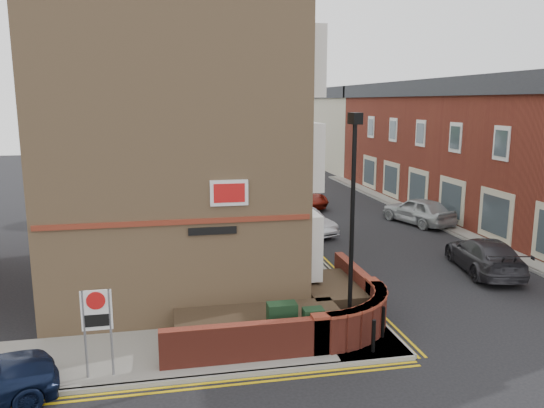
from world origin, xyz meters
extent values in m
plane|color=black|center=(0.00, 0.00, 0.00)|extent=(120.00, 120.00, 0.00)
cube|color=gray|center=(-3.50, 1.50, 0.06)|extent=(13.00, 3.00, 0.12)
cube|color=gray|center=(2.00, 16.00, 0.06)|extent=(2.00, 32.00, 0.12)
cube|color=gray|center=(13.00, 13.00, 0.06)|extent=(4.00, 40.00, 0.12)
cube|color=gray|center=(-3.50, 0.00, 0.06)|extent=(13.00, 0.15, 0.12)
cube|color=gray|center=(3.00, 16.00, 0.06)|extent=(0.15, 32.00, 0.12)
cube|color=gray|center=(11.00, 13.00, 0.06)|extent=(0.15, 40.00, 0.12)
cube|color=gold|center=(-3.50, -0.25, 0.01)|extent=(13.00, 0.28, 0.01)
cube|color=gold|center=(3.25, 16.00, 0.01)|extent=(0.28, 32.00, 0.01)
cube|color=tan|center=(-3.00, 8.00, 5.62)|extent=(8.00, 10.00, 11.00)
cube|color=maroon|center=(-3.00, 2.97, 3.32)|extent=(7.80, 0.06, 0.15)
cube|color=white|center=(-1.50, 2.96, 4.12)|extent=(1.10, 0.05, 0.75)
cube|color=black|center=(-2.00, 2.96, 3.02)|extent=(1.40, 0.04, 0.22)
cylinder|color=black|center=(1.60, 1.20, 3.12)|extent=(0.12, 0.12, 6.00)
cylinder|color=black|center=(1.60, 1.20, 0.52)|extent=(0.20, 0.20, 0.80)
cube|color=black|center=(1.60, 1.20, 6.27)|extent=(0.25, 0.50, 0.30)
cube|color=black|center=(-0.30, 1.30, 0.72)|extent=(0.80, 0.45, 1.20)
cube|color=black|center=(0.50, 1.00, 0.67)|extent=(0.55, 0.40, 1.10)
cylinder|color=black|center=(2.00, 0.40, 0.57)|extent=(0.11, 0.11, 0.90)
cylinder|color=black|center=(2.60, 1.20, 0.57)|extent=(0.11, 0.11, 0.90)
cylinder|color=slate|center=(-5.30, 0.50, 1.22)|extent=(0.06, 0.06, 2.20)
cylinder|color=slate|center=(-4.70, 0.50, 1.22)|extent=(0.06, 0.06, 2.20)
cube|color=white|center=(-5.00, 0.50, 1.82)|extent=(0.72, 0.04, 1.00)
cylinder|color=red|center=(-5.00, 0.47, 2.07)|extent=(0.44, 0.02, 0.44)
cube|color=maroon|center=(14.50, 17.00, 3.50)|extent=(5.00, 30.00, 7.00)
cube|color=#282A30|center=(14.50, 17.00, 7.50)|extent=(5.40, 30.40, 1.00)
cube|color=beige|center=(14.50, 38.00, 3.50)|extent=(5.00, 12.00, 7.00)
cube|color=#282A30|center=(14.50, 38.00, 7.50)|extent=(5.40, 12.40, 1.00)
cylinder|color=#382B1E|center=(2.00, 14.00, 2.40)|extent=(0.24, 0.24, 4.55)
sphere|color=#1B4C19|center=(2.00, 14.00, 5.00)|extent=(3.64, 3.64, 3.64)
sphere|color=#1B4C19|center=(2.40, 13.70, 4.15)|extent=(2.60, 2.60, 2.60)
sphere|color=#1B4C19|center=(1.70, 14.40, 4.54)|extent=(2.86, 2.86, 2.86)
cylinder|color=#382B1E|center=(2.00, 22.00, 2.64)|extent=(0.24, 0.24, 5.04)
sphere|color=#1B4C19|center=(2.00, 22.00, 5.52)|extent=(4.03, 4.03, 4.03)
sphere|color=#1B4C19|center=(2.40, 21.70, 4.58)|extent=(2.88, 2.88, 2.88)
sphere|color=#1B4C19|center=(1.70, 22.40, 5.02)|extent=(3.17, 3.17, 3.17)
cylinder|color=#382B1E|center=(2.00, 30.00, 2.50)|extent=(0.24, 0.24, 4.76)
sphere|color=#1B4C19|center=(2.00, 30.00, 5.22)|extent=(3.81, 3.81, 3.81)
sphere|color=#1B4C19|center=(2.40, 29.70, 4.34)|extent=(2.72, 2.72, 2.72)
sphere|color=#1B4C19|center=(1.70, 30.40, 4.74)|extent=(2.99, 2.99, 2.99)
cylinder|color=black|center=(2.40, 25.00, 1.72)|extent=(0.10, 0.10, 3.20)
imported|color=black|center=(2.40, 25.00, 3.82)|extent=(0.20, 0.16, 1.00)
imported|color=#A2A4AA|center=(3.60, 13.69, 0.65)|extent=(2.82, 4.16, 1.30)
imported|color=maroon|center=(4.89, 20.75, 0.69)|extent=(3.95, 5.46, 1.38)
imported|color=#2A292D|center=(9.05, 6.28, 0.68)|extent=(2.78, 5.00, 1.37)
imported|color=#A5A9AC|center=(10.36, 14.60, 0.76)|extent=(3.04, 4.77, 1.51)
camera|label=1|loc=(-3.23, -11.97, 6.70)|focal=35.00mm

